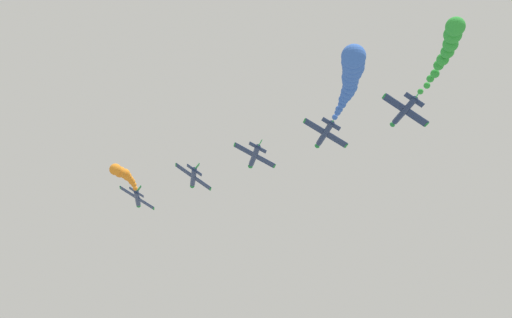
{
  "coord_description": "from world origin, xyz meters",
  "views": [
    {
      "loc": [
        -15.15,
        -96.52,
        72.69
      ],
      "look_at": [
        0.0,
        0.0,
        114.43
      ],
      "focal_mm": 36.27,
      "sensor_mm": 36.0,
      "label": 1
    }
  ],
  "objects": [
    {
      "name": "airplane_lead",
      "position": [
        -24.7,
        20.04,
        111.35
      ],
      "size": [
        8.42,
        10.35,
        5.15
      ],
      "rotation": [
        0.0,
        0.53,
        0.0
      ],
      "color": "navy"
    },
    {
      "name": "smoke_trail_lead",
      "position": [
        -26.44,
        1.93,
        110.21
      ],
      "size": [
        4.37,
        16.55,
        3.44
      ],
      "color": "orange"
    },
    {
      "name": "airplane_left_inner",
      "position": [
        -12.34,
        9.3,
        113.21
      ],
      "size": [
        8.14,
        10.35,
        5.63
      ],
      "rotation": [
        0.0,
        0.59,
        0.0
      ],
      "color": "navy"
    },
    {
      "name": "airplane_right_inner",
      "position": [
        -0.45,
        -0.77,
        114.76
      ],
      "size": [
        8.65,
        10.35,
        4.72
      ],
      "rotation": [
        0.0,
        0.48,
        0.0
      ],
      "color": "navy"
    },
    {
      "name": "airplane_left_outer",
      "position": [
        11.68,
        -10.64,
        115.96
      ],
      "size": [
        8.41,
        10.35,
        5.18
      ],
      "rotation": [
        0.0,
        0.54,
        0.0
      ],
      "color": "navy"
    },
    {
      "name": "smoke_trail_left_outer",
      "position": [
        8.9,
        -34.18,
        114.42
      ],
      "size": [
        6.42,
        24.24,
        4.68
      ],
      "color": "blue"
    },
    {
      "name": "airplane_right_outer",
      "position": [
        24.81,
        -17.93,
        118.1
      ],
      "size": [
        8.07,
        10.35,
        5.72
      ],
      "rotation": [
        0.0,
        0.6,
        0.0
      ],
      "color": "navy"
    },
    {
      "name": "smoke_trail_right_outer",
      "position": [
        22.68,
        -38.36,
        118.07
      ],
      "size": [
        5.26,
        19.36,
        2.84
      ],
      "color": "green"
    }
  ]
}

